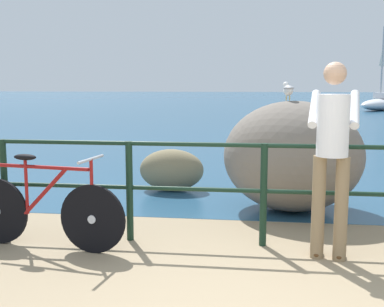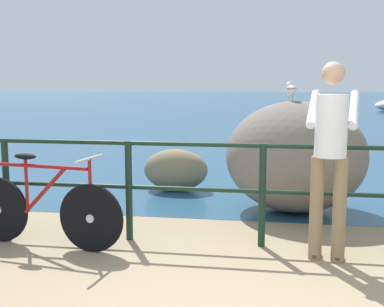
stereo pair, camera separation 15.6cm
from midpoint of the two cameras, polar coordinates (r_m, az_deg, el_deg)
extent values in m
cube|color=#937F60|center=(22.81, 7.54, 3.93)|extent=(120.00, 120.00, 0.10)
cube|color=navy|center=(50.62, 7.58, 6.26)|extent=(120.00, 90.00, 0.01)
cylinder|color=black|center=(5.54, -21.71, -3.70)|extent=(0.07, 0.07, 1.02)
cylinder|color=black|center=(5.03, -8.16, -4.37)|extent=(0.07, 0.07, 1.02)
cylinder|color=black|center=(4.85, 7.40, -4.83)|extent=(0.07, 0.07, 1.02)
cylinder|color=black|center=(4.76, 7.51, 0.93)|extent=(8.08, 0.04, 0.04)
cylinder|color=black|center=(4.84, 7.41, -4.37)|extent=(8.08, 0.04, 0.04)
cylinder|color=black|center=(4.76, -12.41, -7.44)|extent=(0.66, 0.13, 0.66)
cylinder|color=#B7BCC6|center=(4.76, -12.41, -7.44)|extent=(0.09, 0.07, 0.08)
cylinder|color=maroon|center=(4.92, -17.92, -1.52)|extent=(0.98, 0.18, 0.04)
cylinder|color=maroon|center=(4.95, -17.55, -4.22)|extent=(0.50, 0.11, 0.50)
cylinder|color=maroon|center=(5.06, -19.54, -3.70)|extent=(0.03, 0.03, 0.53)
ellipsoid|color=black|center=(5.01, -19.70, -0.40)|extent=(0.25, 0.13, 0.06)
cylinder|color=maroon|center=(4.69, -12.51, -4.09)|extent=(0.03, 0.03, 0.57)
cylinder|color=#B7BCC6|center=(4.64, -12.62, -0.64)|extent=(0.10, 0.48, 0.03)
cylinder|color=#8C7251|center=(4.61, 13.53, -6.12)|extent=(0.12, 0.12, 0.95)
ellipsoid|color=#513319|center=(4.79, 13.41, -11.00)|extent=(0.14, 0.27, 0.08)
cylinder|color=#8C7251|center=(4.60, 16.03, -6.24)|extent=(0.12, 0.12, 0.95)
ellipsoid|color=#513319|center=(4.78, 15.84, -11.12)|extent=(0.14, 0.27, 0.08)
cylinder|color=white|center=(4.48, 15.13, 3.16)|extent=(0.28, 0.28, 0.55)
sphere|color=tan|center=(4.47, 15.35, 8.98)|extent=(0.20, 0.20, 0.20)
cylinder|color=white|center=(4.72, 13.12, 5.14)|extent=(0.17, 0.52, 0.34)
cylinder|color=white|center=(4.71, 17.51, 4.97)|extent=(0.17, 0.52, 0.34)
ellipsoid|color=slate|center=(6.25, 10.98, -0.31)|extent=(1.74, 1.53, 1.38)
ellipsoid|color=#817453|center=(7.35, -3.00, -1.91)|extent=(0.96, 0.57, 0.62)
cylinder|color=gold|center=(6.23, 10.20, 6.35)|extent=(0.01, 0.01, 0.06)
cylinder|color=gold|center=(6.24, 10.59, 6.35)|extent=(0.01, 0.01, 0.06)
ellipsoid|color=white|center=(6.23, 10.42, 7.22)|extent=(0.16, 0.28, 0.13)
ellipsoid|color=#9E9EA3|center=(6.21, 10.47, 7.50)|extent=(0.16, 0.26, 0.06)
sphere|color=white|center=(6.35, 10.17, 7.88)|extent=(0.08, 0.08, 0.08)
cone|color=gold|center=(6.40, 10.07, 7.83)|extent=(0.03, 0.05, 0.02)
ellipsoid|color=white|center=(31.53, 21.05, 5.35)|extent=(3.78, 4.23, 0.70)
cube|color=silver|center=(31.78, 21.33, 6.31)|extent=(1.44, 1.51, 0.36)
cylinder|color=#B2B2B7|center=(31.34, 21.12, 9.82)|extent=(0.10, 0.10, 4.20)
camera|label=1|loc=(0.08, -90.85, -0.12)|focal=45.85mm
camera|label=2|loc=(0.08, 89.15, 0.12)|focal=45.85mm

